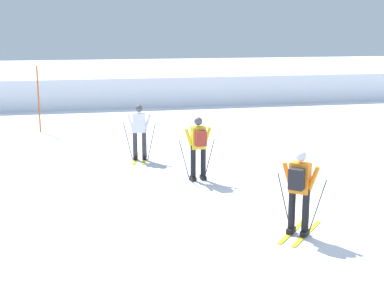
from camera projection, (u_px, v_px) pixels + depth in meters
ground_plane at (285, 218)px, 11.63m from camera, size 120.00×120.00×0.00m
far_snow_ridge at (150, 85)px, 31.33m from camera, size 80.00×8.09×1.51m
skier_yellow at (198, 146)px, 14.28m from camera, size 1.00×1.63×1.71m
skier_orange at (299, 189)px, 10.48m from camera, size 1.35×1.43×1.71m
skier_white at (139, 131)px, 16.57m from camera, size 0.99×1.64×1.71m
trail_marker_pole at (39, 99)px, 20.93m from camera, size 0.06×0.06×2.58m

